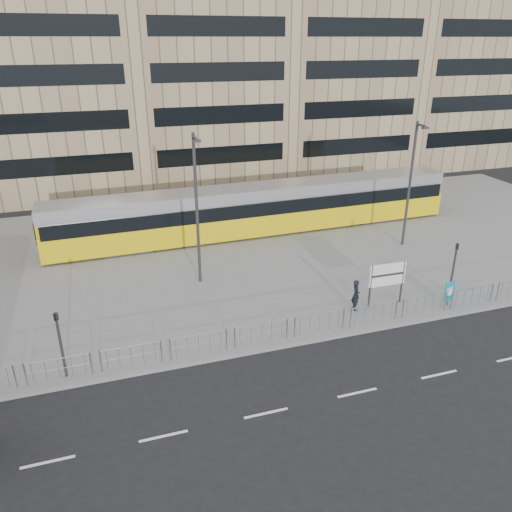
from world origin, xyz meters
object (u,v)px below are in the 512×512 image
object	(u,v)px
station_sign	(387,276)
lamp_post_west	(197,205)
tram	(258,209)
traffic_light_east	(454,262)
pedestrian	(356,295)
ad_panel	(449,292)
lamp_post_east	(411,180)
traffic_light_west	(59,337)

from	to	relation	value
station_sign	lamp_post_west	xyz separation A→B (m)	(-8.95, 5.84, 3.07)
tram	traffic_light_east	bearing A→B (deg)	-62.01
pedestrian	ad_panel	bearing A→B (deg)	-90.11
lamp_post_west	station_sign	bearing A→B (deg)	-33.13
tram	lamp_post_east	xyz separation A→B (m)	(8.90, -5.49, 2.83)
ad_panel	station_sign	bearing A→B (deg)	148.60
traffic_light_east	lamp_post_east	world-z (taller)	lamp_post_east
pedestrian	traffic_light_east	bearing A→B (deg)	-78.30
lamp_post_east	traffic_light_east	bearing A→B (deg)	-103.06
traffic_light_east	lamp_post_west	size ratio (longest dim) A/B	0.35
station_sign	lamp_post_east	xyz separation A→B (m)	(5.82, 7.17, 2.93)
tram	traffic_light_east	xyz separation A→B (m)	(7.22, -12.74, 0.19)
tram	ad_panel	size ratio (longest dim) A/B	21.59
pedestrian	lamp_post_west	world-z (taller)	lamp_post_west
tram	traffic_light_west	world-z (taller)	tram
station_sign	pedestrian	bearing A→B (deg)	-179.26
ad_panel	lamp_post_west	size ratio (longest dim) A/B	0.16
lamp_post_west	lamp_post_east	bearing A→B (deg)	5.15
station_sign	tram	bearing A→B (deg)	104.88
traffic_light_west	traffic_light_east	distance (m)	20.53
pedestrian	traffic_light_west	size ratio (longest dim) A/B	0.56
ad_panel	pedestrian	distance (m)	5.15
ad_panel	traffic_light_west	size ratio (longest dim) A/B	0.45
station_sign	traffic_light_east	size ratio (longest dim) A/B	0.79
ad_panel	lamp_post_west	bearing A→B (deg)	137.97
tram	traffic_light_west	distance (m)	19.29
lamp_post_west	lamp_post_east	distance (m)	14.83
pedestrian	lamp_post_west	size ratio (longest dim) A/B	0.20
tram	ad_panel	bearing A→B (deg)	-66.93
tram	station_sign	size ratio (longest dim) A/B	12.40
tram	traffic_light_east	distance (m)	14.65
traffic_light_west	lamp_post_east	world-z (taller)	lamp_post_east
tram	station_sign	xyz separation A→B (m)	(3.08, -12.66, -0.09)
station_sign	traffic_light_west	size ratio (longest dim) A/B	0.79
tram	pedestrian	world-z (taller)	tram
traffic_light_west	ad_panel	bearing A→B (deg)	21.16
station_sign	lamp_post_west	bearing A→B (deg)	148.08
station_sign	traffic_light_west	world-z (taller)	traffic_light_west
traffic_light_east	lamp_post_west	bearing A→B (deg)	-179.46
lamp_post_east	pedestrian	bearing A→B (deg)	-136.75
ad_panel	lamp_post_east	distance (m)	9.48
traffic_light_west	lamp_post_east	bearing A→B (deg)	41.52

